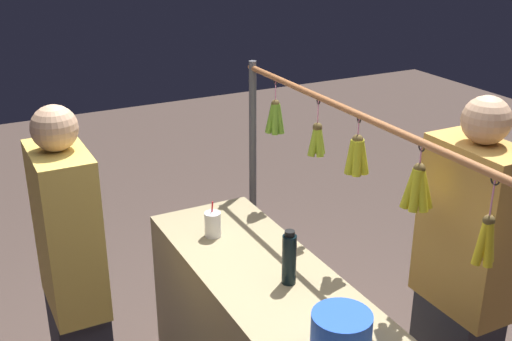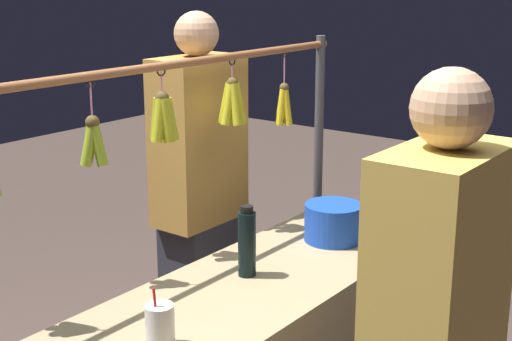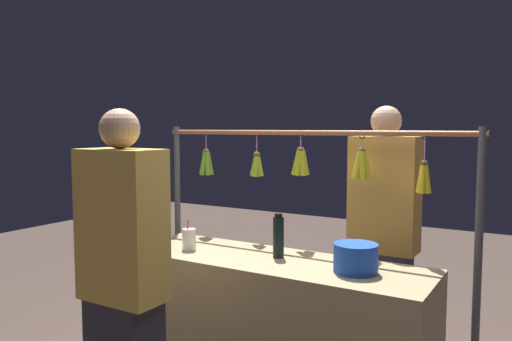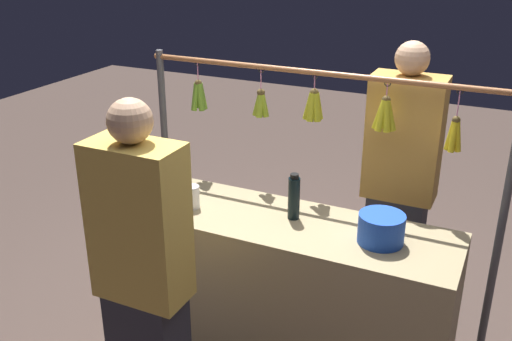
% 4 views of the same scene
% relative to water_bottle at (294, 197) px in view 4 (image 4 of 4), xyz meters
% --- Properties ---
extents(market_counter, '(1.84, 0.58, 0.88)m').
position_rel_water_bottle_xyz_m(market_counter, '(0.01, 0.05, -0.57)').
color(market_counter, tan).
rests_on(market_counter, ground).
extents(display_rack, '(2.16, 0.12, 1.65)m').
position_rel_water_bottle_xyz_m(display_rack, '(0.02, -0.36, 0.17)').
color(display_rack, '#4C4C51').
rests_on(display_rack, ground).
extents(water_bottle, '(0.06, 0.06, 0.26)m').
position_rel_water_bottle_xyz_m(water_bottle, '(0.00, 0.00, 0.00)').
color(water_bottle, black).
rests_on(water_bottle, market_counter).
extents(blue_bucket, '(0.23, 0.23, 0.15)m').
position_rel_water_bottle_xyz_m(blue_bucket, '(-0.50, 0.06, -0.05)').
color(blue_bucket, blue).
rests_on(blue_bucket, market_counter).
extents(drink_cup, '(0.09, 0.09, 0.19)m').
position_rel_water_bottle_xyz_m(drink_cup, '(0.57, 0.12, -0.06)').
color(drink_cup, silver).
rests_on(drink_cup, market_counter).
extents(vendor_person, '(0.42, 0.23, 1.78)m').
position_rel_water_bottle_xyz_m(vendor_person, '(-0.44, -0.61, -0.13)').
color(vendor_person, '#2D2D38').
rests_on(vendor_person, ground).
extents(customer_person, '(0.41, 0.22, 1.74)m').
position_rel_water_bottle_xyz_m(customer_person, '(0.37, 0.88, -0.15)').
color(customer_person, '#2D2D38').
rests_on(customer_person, ground).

